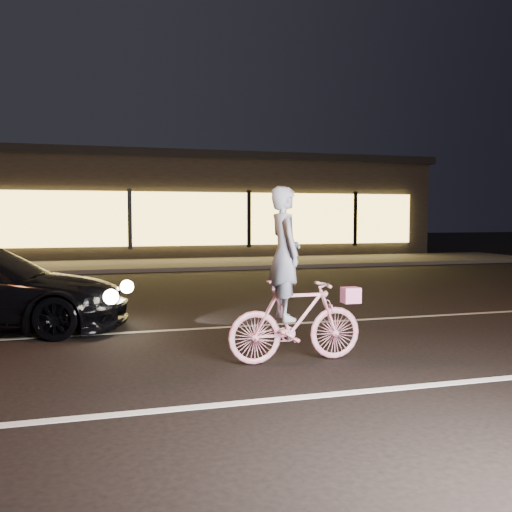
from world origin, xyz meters
name	(u,v)px	position (x,y,z in m)	size (l,w,h in m)	color
ground	(215,362)	(0.00, 0.00, 0.00)	(90.00, 90.00, 0.00)	black
lane_stripe_near	(249,402)	(0.00, -1.50, 0.00)	(60.00, 0.12, 0.01)	silver
lane_stripe_far	(187,329)	(0.00, 2.00, 0.00)	(60.00, 0.10, 0.01)	gray
sidewalk	(134,265)	(0.00, 13.00, 0.06)	(30.00, 4.00, 0.12)	#383533
storefront	(123,206)	(0.00, 18.97, 2.15)	(25.40, 8.42, 4.20)	black
cyclist	(293,301)	(0.87, -0.25, 0.73)	(1.62, 0.56, 2.04)	#E52C5A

